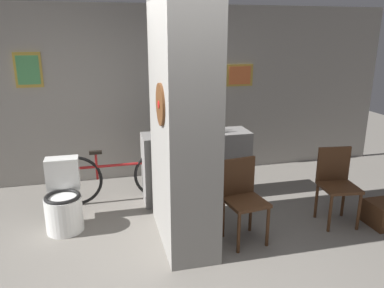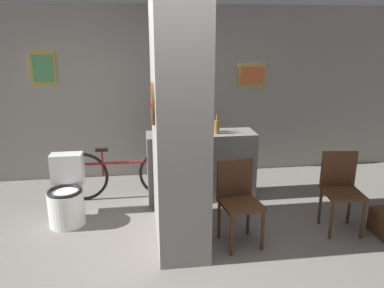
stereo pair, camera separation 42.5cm
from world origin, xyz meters
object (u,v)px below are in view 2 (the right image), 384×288
object	(u,v)px
toilet	(67,196)
chair_near_pillar	(238,198)
bottle_tall	(207,123)
bicycle	(124,174)
chair_by_doorway	(341,187)

from	to	relation	value
toilet	chair_near_pillar	distance (m)	2.04
toilet	chair_near_pillar	bearing A→B (deg)	-20.62
bottle_tall	bicycle	bearing A→B (deg)	175.27
chair_by_doorway	bottle_tall	size ratio (longest dim) A/B	2.63
chair_by_doorway	bicycle	world-z (taller)	chair_by_doorway
toilet	chair_by_doorway	xyz separation A→B (m)	(3.13, -0.60, 0.18)
toilet	bicycle	distance (m)	0.88
chair_by_doorway	chair_near_pillar	bearing A→B (deg)	-168.03
toilet	chair_by_doorway	world-z (taller)	chair_by_doorway
bicycle	bottle_tall	size ratio (longest dim) A/B	5.16
bicycle	bottle_tall	world-z (taller)	bottle_tall
chair_near_pillar	bicycle	world-z (taller)	chair_near_pillar
chair_near_pillar	bottle_tall	distance (m)	1.33
toilet	bottle_tall	distance (m)	1.98
toilet	chair_near_pillar	size ratio (longest dim) A/B	0.88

